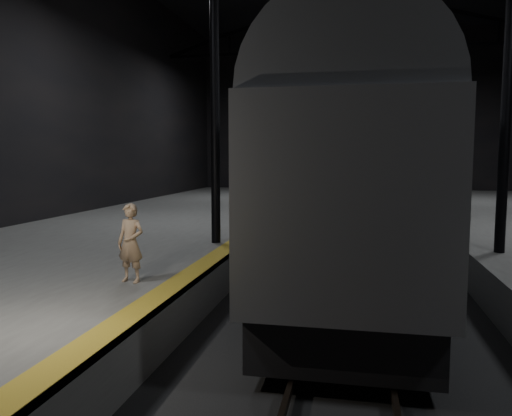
# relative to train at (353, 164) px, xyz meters

# --- Properties ---
(ground) EXTENTS (44.00, 44.00, 0.00)m
(ground) POSITION_rel_train_xyz_m (0.00, 0.30, -3.22)
(ground) COLOR black
(ground) RESTS_ON ground
(platform_left) EXTENTS (9.00, 43.80, 1.00)m
(platform_left) POSITION_rel_train_xyz_m (-7.50, 0.30, -2.72)
(platform_left) COLOR #4C4C49
(platform_left) RESTS_ON ground
(tactile_strip) EXTENTS (0.50, 43.80, 0.01)m
(tactile_strip) POSITION_rel_train_xyz_m (-3.25, 0.30, -2.21)
(tactile_strip) COLOR olive
(tactile_strip) RESTS_ON platform_left
(track) EXTENTS (2.40, 43.00, 0.24)m
(track) POSITION_rel_train_xyz_m (0.00, 0.30, -3.15)
(track) COLOR #3F3328
(track) RESTS_ON ground
(train) EXTENTS (3.23, 21.58, 5.77)m
(train) POSITION_rel_train_xyz_m (0.00, 0.00, 0.00)
(train) COLOR #A6A8AE
(train) RESTS_ON ground
(woman) EXTENTS (0.62, 0.46, 1.55)m
(woman) POSITION_rel_train_xyz_m (-4.16, -8.45, -1.44)
(woman) COLOR tan
(woman) RESTS_ON platform_left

